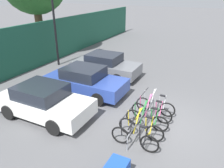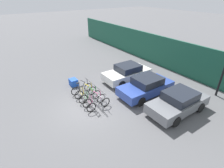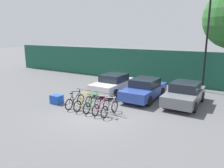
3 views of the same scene
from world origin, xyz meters
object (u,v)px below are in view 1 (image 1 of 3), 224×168
at_px(bicycle_pink, 151,112).
at_px(bicycle_silver, 155,106).
at_px(car_white, 44,101).
at_px(lamp_post, 53,6).
at_px(bicycle_black, 134,138).
at_px(car_grey, 105,65).
at_px(car_blue, 85,81).
at_px(bicycle_green, 147,119).
at_px(bike_rack, 142,117).
at_px(bicycle_yellow, 141,128).

bearing_deg(bicycle_pink, bicycle_silver, -1.92).
distance_m(bicycle_pink, car_white, 4.44).
relative_size(bicycle_pink, bicycle_silver, 1.00).
bearing_deg(lamp_post, bicycle_pink, -116.32).
bearing_deg(bicycle_black, car_grey, 38.82).
xyz_separation_m(car_blue, car_grey, (2.59, 0.23, -0.00)).
bearing_deg(car_grey, bicycle_green, -135.96).
distance_m(bicycle_black, bicycle_pink, 1.88).
bearing_deg(car_grey, bicycle_black, -143.61).
bearing_deg(bicycle_black, lamp_post, 56.29).
distance_m(bicycle_silver, lamp_post, 9.36).
bearing_deg(car_blue, bicycle_silver, -95.88).
relative_size(bike_rack, bicycle_green, 1.75).
height_order(bike_rack, bicycle_black, bicycle_black).
xyz_separation_m(car_white, lamp_post, (5.61, 3.87, 3.24)).
xyz_separation_m(car_grey, lamp_post, (0.40, 3.98, 3.24)).
relative_size(bicycle_black, car_white, 0.42).
xyz_separation_m(bike_rack, lamp_post, (4.60, 7.83, 3.45)).
bearing_deg(bicycle_yellow, car_grey, 42.64).
xyz_separation_m(bike_rack, car_grey, (4.20, 3.85, 0.22)).
height_order(bike_rack, car_white, car_white).
bearing_deg(car_blue, bicycle_black, -126.97).
bearing_deg(bicycle_green, car_white, 105.27).
distance_m(bicycle_pink, bicycle_silver, 0.56).
bearing_deg(car_blue, lamp_post, 54.62).
xyz_separation_m(bike_rack, bicycle_pink, (0.66, -0.15, -0.10)).
relative_size(bicycle_green, bicycle_pink, 1.00).
bearing_deg(bicycle_silver, bicycle_yellow, 177.20).
xyz_separation_m(bicycle_pink, car_white, (-1.67, 4.10, 0.31)).
distance_m(bicycle_green, bicycle_silver, 1.15).
height_order(bicycle_black, car_blue, car_blue).
height_order(bicycle_green, car_grey, car_grey).
height_order(bicycle_yellow, car_grey, car_grey).
xyz_separation_m(bicycle_silver, car_white, (-2.23, 4.10, 0.31)).
bearing_deg(car_white, bicycle_pink, -67.89).
distance_m(bike_rack, bicycle_yellow, 0.62).
distance_m(bicycle_yellow, bicycle_green, 0.66).
relative_size(bicycle_yellow, bicycle_pink, 1.00).
bearing_deg(car_white, bicycle_black, -92.97).
height_order(bike_rack, bicycle_green, bicycle_green).
xyz_separation_m(bicycle_pink, car_grey, (3.54, 4.00, 0.31)).
bearing_deg(bicycle_green, bicycle_silver, 0.56).
bearing_deg(lamp_post, car_white, -145.40).
xyz_separation_m(bike_rack, bicycle_silver, (1.22, -0.15, -0.10)).
relative_size(bicycle_yellow, bicycle_silver, 1.00).
bearing_deg(bike_rack, bicycle_silver, -6.94).
bearing_deg(car_grey, lamp_post, 84.25).
bearing_deg(bicycle_pink, car_grey, 46.52).
bearing_deg(car_white, car_blue, -7.45).
height_order(bicycle_black, bicycle_yellow, same).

